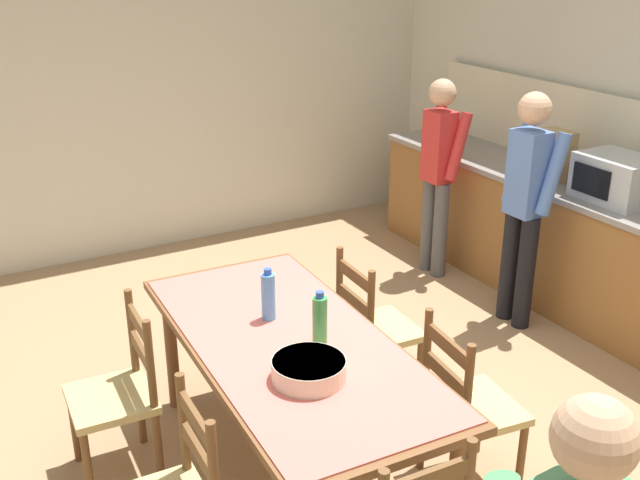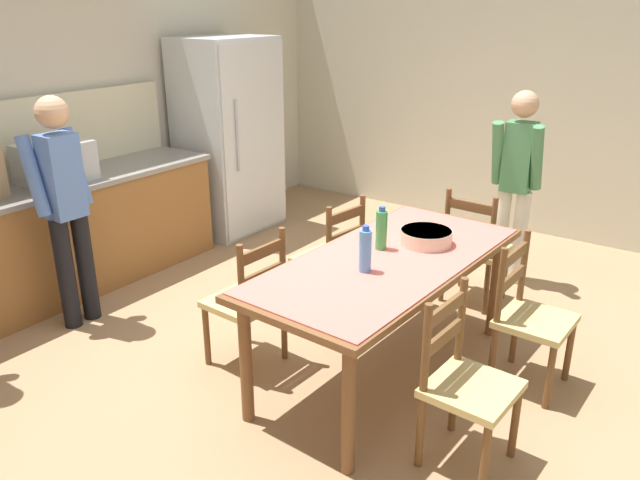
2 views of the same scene
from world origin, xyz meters
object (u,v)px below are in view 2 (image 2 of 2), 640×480
at_px(serving_bowl, 426,236).
at_px(chair_side_far_left, 248,301).
at_px(microwave, 55,162).
at_px(person_at_counter, 65,201).
at_px(chair_head_end, 474,248).
at_px(dining_table, 387,271).
at_px(chair_side_near_left, 465,384).
at_px(refrigerator, 229,137).
at_px(chair_side_near_right, 530,317).
at_px(bottle_near_centre, 365,250).
at_px(chair_side_far_right, 332,259).
at_px(person_by_table, 516,178).
at_px(bottle_off_centre, 381,229).

bearing_deg(serving_bowl, chair_side_far_left, 131.91).
height_order(microwave, person_at_counter, person_at_counter).
bearing_deg(microwave, chair_side_far_left, -89.78).
distance_m(chair_side_far_left, chair_head_end, 1.85).
distance_m(dining_table, chair_side_near_left, 0.89).
distance_m(microwave, chair_side_near_left, 3.42).
height_order(refrigerator, chair_side_near_right, refrigerator).
bearing_deg(refrigerator, chair_head_end, -94.08).
bearing_deg(chair_side_near_right, dining_table, 120.21).
bearing_deg(bottle_near_centre, person_at_counter, 102.17).
distance_m(bottle_near_centre, chair_side_near_right, 1.10).
xyz_separation_m(microwave, chair_side_far_right, (0.87, -1.94, -0.61)).
relative_size(microwave, chair_side_far_right, 0.55).
height_order(chair_side_near_right, chair_head_end, same).
bearing_deg(person_by_table, chair_side_far_right, -34.69).
xyz_separation_m(dining_table, serving_bowl, (0.34, -0.08, 0.13)).
bearing_deg(chair_side_far_right, bottle_near_centre, 52.16).
bearing_deg(chair_head_end, dining_table, 90.10).
distance_m(bottle_off_centre, chair_side_near_right, 1.02).
xyz_separation_m(refrigerator, person_by_table, (0.36, -2.76, -0.06)).
xyz_separation_m(microwave, person_at_counter, (-0.29, -0.52, -0.14)).
bearing_deg(chair_side_far_right, dining_table, 64.24).
distance_m(bottle_near_centre, serving_bowl, 0.59).
relative_size(chair_side_far_left, chair_head_end, 1.00).
relative_size(dining_table, chair_head_end, 2.16).
height_order(dining_table, bottle_near_centre, bottle_near_centre).
bearing_deg(dining_table, chair_side_near_right, -61.50).
bearing_deg(person_by_table, chair_head_end, -10.98).
relative_size(bottle_off_centre, chair_side_far_right, 0.30).
bearing_deg(chair_side_far_left, chair_side_near_left, 90.61).
bearing_deg(chair_side_near_right, microwave, 105.28).
height_order(microwave, bottle_near_centre, microwave).
height_order(person_at_counter, person_by_table, person_at_counter).
bearing_deg(bottle_near_centre, chair_side_near_left, -106.95).
bearing_deg(bottle_off_centre, person_by_table, -7.84).
height_order(microwave, chair_side_near_left, microwave).
bearing_deg(person_by_table, refrigerator, -85.23).
bearing_deg(microwave, person_at_counter, -118.78).
bearing_deg(person_by_table, serving_bowl, -4.57).
xyz_separation_m(bottle_off_centre, chair_side_far_right, (0.36, 0.61, -0.46)).
distance_m(dining_table, chair_side_far_right, 0.89).
xyz_separation_m(chair_side_far_left, person_at_counter, (-0.29, 1.38, 0.48)).
xyz_separation_m(chair_side_near_left, person_by_table, (2.27, 0.59, 0.44)).
distance_m(person_at_counter, person_by_table, 3.38).
distance_m(serving_bowl, chair_side_far_left, 1.18).
relative_size(chair_side_near_right, chair_head_end, 1.00).
distance_m(dining_table, person_at_counter, 2.26).
distance_m(bottle_off_centre, chair_side_near_left, 1.10).
height_order(bottle_off_centre, chair_side_near_left, bottle_off_centre).
xyz_separation_m(chair_side_far_left, chair_head_end, (1.67, -0.80, 0.00)).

